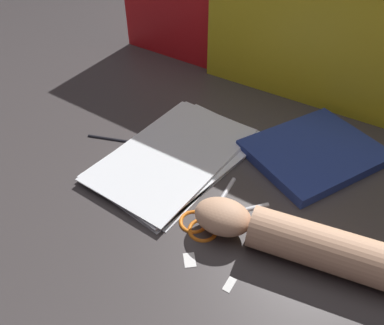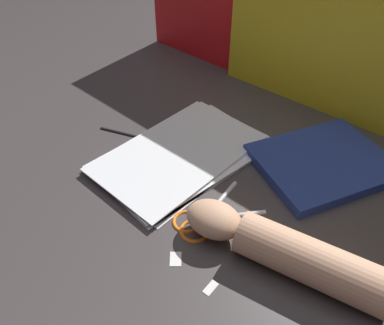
{
  "view_description": "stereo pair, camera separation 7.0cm",
  "coord_description": "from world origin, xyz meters",
  "px_view_note": "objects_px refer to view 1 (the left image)",
  "views": [
    {
      "loc": [
        0.31,
        -0.42,
        0.52
      ],
      "look_at": [
        -0.01,
        0.01,
        0.06
      ],
      "focal_mm": 35.0,
      "sensor_mm": 36.0,
      "label": 1
    },
    {
      "loc": [
        0.36,
        -0.37,
        0.52
      ],
      "look_at": [
        -0.01,
        0.01,
        0.06
      ],
      "focal_mm": 35.0,
      "sensor_mm": 36.0,
      "label": 2
    }
  ],
  "objects_px": {
    "paper_stack": "(177,155)",
    "scissors": "(209,217)",
    "hand_forearm": "(297,240)",
    "book_closed": "(314,152)"
  },
  "relations": [
    {
      "from": "paper_stack",
      "to": "scissors",
      "type": "bearing_deg",
      "value": -32.71
    },
    {
      "from": "scissors",
      "to": "hand_forearm",
      "type": "xyz_separation_m",
      "value": [
        0.15,
        0.02,
        0.03
      ]
    },
    {
      "from": "book_closed",
      "to": "hand_forearm",
      "type": "bearing_deg",
      "value": -73.44
    },
    {
      "from": "paper_stack",
      "to": "hand_forearm",
      "type": "xyz_separation_m",
      "value": [
        0.31,
        -0.07,
        0.03
      ]
    },
    {
      "from": "paper_stack",
      "to": "hand_forearm",
      "type": "height_order",
      "value": "hand_forearm"
    },
    {
      "from": "paper_stack",
      "to": "book_closed",
      "type": "bearing_deg",
      "value": 38.4
    },
    {
      "from": "hand_forearm",
      "to": "book_closed",
      "type": "bearing_deg",
      "value": 106.56
    },
    {
      "from": "scissors",
      "to": "book_closed",
      "type": "bearing_deg",
      "value": 74.75
    },
    {
      "from": "paper_stack",
      "to": "hand_forearm",
      "type": "distance_m",
      "value": 0.32
    },
    {
      "from": "book_closed",
      "to": "hand_forearm",
      "type": "distance_m",
      "value": 0.27
    }
  ]
}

